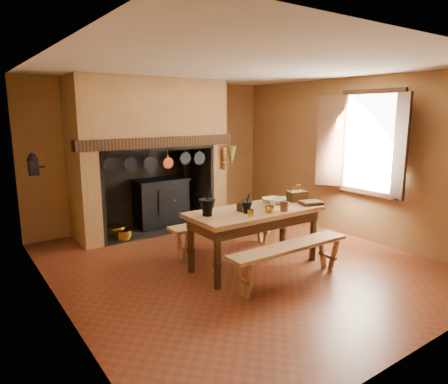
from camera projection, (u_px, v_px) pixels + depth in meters
name	position (u px, v px, depth m)	size (l,w,h in m)	color
floor	(238.00, 262.00, 5.96)	(5.50, 5.50, 0.00)	maroon
ceiling	(240.00, 68.00, 5.41)	(5.50, 5.50, 0.00)	silver
back_wall	(155.00, 154.00, 7.89)	(5.00, 0.02, 2.80)	#9C703E
wall_left	(54.00, 189.00, 4.27)	(0.02, 5.50, 2.80)	#9C703E
wall_right	(351.00, 158.00, 7.10)	(0.02, 5.50, 2.80)	#9C703E
wall_front	(430.00, 206.00, 3.48)	(5.00, 0.02, 2.80)	#9C703E
chimney_breast	(150.00, 134.00, 7.29)	(2.95, 0.96, 2.80)	#9C703E
iron_range	(161.00, 202.00, 7.80)	(1.12, 0.55, 1.60)	black
hearth_pans	(117.00, 232.00, 7.13)	(0.51, 0.62, 0.20)	#B18828
hanging_pans	(161.00, 162.00, 6.95)	(1.92, 0.29, 0.27)	black
onion_string	(224.00, 158.00, 7.70)	(0.12, 0.10, 0.46)	#93461B
herb_bunch	(232.00, 155.00, 7.79)	(0.20, 0.20, 0.35)	olive
window	(366.00, 143.00, 6.63)	(0.39, 1.75, 1.76)	white
wall_coffee_mill	(33.00, 163.00, 5.54)	(0.23, 0.16, 0.31)	black
work_table	(255.00, 218.00, 5.70)	(1.96, 0.87, 0.85)	tan
bench_front	(290.00, 254.00, 5.19)	(1.85, 0.32, 0.52)	tan
bench_back	(226.00, 228.00, 6.34)	(1.92, 0.34, 0.54)	tan
mortar_large	(207.00, 206.00, 5.31)	(0.22, 0.22, 0.38)	black
mortar_small	(247.00, 207.00, 5.44)	(0.16, 0.16, 0.27)	black
coffee_grinder	(242.00, 207.00, 5.56)	(0.15, 0.12, 0.17)	#3A1C12
brass_mug_a	(251.00, 213.00, 5.29)	(0.08, 0.08, 0.09)	#B18828
brass_mug_b	(265.00, 198.00, 6.17)	(0.08, 0.08, 0.09)	#B18828
mixing_bowl	(274.00, 201.00, 6.04)	(0.33, 0.33, 0.08)	beige
stoneware_crock	(284.00, 206.00, 5.56)	(0.11, 0.11, 0.14)	#563320
glass_jar	(272.00, 204.00, 5.71)	(0.07, 0.07, 0.13)	beige
wicker_basket	(297.00, 196.00, 6.19)	(0.32, 0.27, 0.27)	#452F14
wooden_tray	(311.00, 203.00, 5.96)	(0.31, 0.22, 0.05)	#3A1C12
brass_cup	(269.00, 210.00, 5.45)	(0.13, 0.13, 0.10)	#B18828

